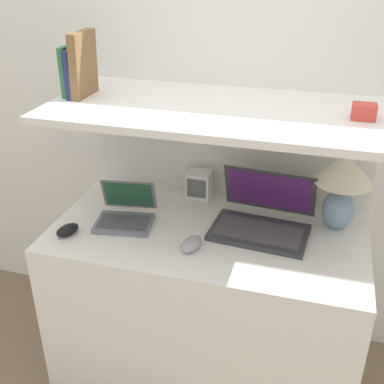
{
  "coord_description": "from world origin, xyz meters",
  "views": [
    {
      "loc": [
        0.38,
        -1.24,
        1.74
      ],
      "look_at": [
        -0.07,
        0.33,
        0.89
      ],
      "focal_mm": 45.0,
      "sensor_mm": 36.0,
      "label": 1
    }
  ],
  "objects_px": {
    "laptop_large": "(262,219)",
    "book_green": "(70,70)",
    "computer_mouse": "(191,244)",
    "router_box": "(199,184)",
    "shelf_gadget": "(364,112)",
    "book_navy": "(77,72)",
    "table_lamp": "(343,181)",
    "laptop_small": "(125,214)",
    "book_brown": "(83,64)",
    "second_mouse": "(68,230)"
  },
  "relations": [
    {
      "from": "table_lamp",
      "to": "laptop_large",
      "type": "height_order",
      "value": "table_lamp"
    },
    {
      "from": "router_box",
      "to": "book_navy",
      "type": "height_order",
      "value": "book_navy"
    },
    {
      "from": "laptop_large",
      "to": "computer_mouse",
      "type": "relative_size",
      "value": 3.18
    },
    {
      "from": "table_lamp",
      "to": "laptop_small",
      "type": "distance_m",
      "value": 0.86
    },
    {
      "from": "laptop_small",
      "to": "book_green",
      "type": "bearing_deg",
      "value": 155.97
    },
    {
      "from": "table_lamp",
      "to": "book_green",
      "type": "relative_size",
      "value": 1.7
    },
    {
      "from": "laptop_small",
      "to": "shelf_gadget",
      "type": "bearing_deg",
      "value": 7.07
    },
    {
      "from": "laptop_large",
      "to": "computer_mouse",
      "type": "height_order",
      "value": "laptop_large"
    },
    {
      "from": "laptop_small",
      "to": "router_box",
      "type": "relative_size",
      "value": 2.06
    },
    {
      "from": "laptop_large",
      "to": "router_box",
      "type": "bearing_deg",
      "value": 147.98
    },
    {
      "from": "book_navy",
      "to": "book_green",
      "type": "bearing_deg",
      "value": 180.0
    },
    {
      "from": "computer_mouse",
      "to": "second_mouse",
      "type": "distance_m",
      "value": 0.49
    },
    {
      "from": "router_box",
      "to": "computer_mouse",
      "type": "bearing_deg",
      "value": -78.71
    },
    {
      "from": "laptop_small",
      "to": "shelf_gadget",
      "type": "distance_m",
      "value": 0.97
    },
    {
      "from": "second_mouse",
      "to": "book_brown",
      "type": "height_order",
      "value": "book_brown"
    },
    {
      "from": "second_mouse",
      "to": "shelf_gadget",
      "type": "bearing_deg",
      "value": 14.02
    },
    {
      "from": "laptop_small",
      "to": "shelf_gadget",
      "type": "relative_size",
      "value": 3.16
    },
    {
      "from": "book_green",
      "to": "book_navy",
      "type": "xyz_separation_m",
      "value": [
        0.03,
        -0.0,
        -0.0
      ]
    },
    {
      "from": "book_navy",
      "to": "laptop_small",
      "type": "bearing_deg",
      "value": -26.73
    },
    {
      "from": "computer_mouse",
      "to": "book_brown",
      "type": "bearing_deg",
      "value": 155.79
    },
    {
      "from": "book_navy",
      "to": "shelf_gadget",
      "type": "relative_size",
      "value": 2.28
    },
    {
      "from": "laptop_large",
      "to": "book_brown",
      "type": "xyz_separation_m",
      "value": [
        -0.72,
        0.01,
        0.55
      ]
    },
    {
      "from": "laptop_small",
      "to": "computer_mouse",
      "type": "xyz_separation_m",
      "value": [
        0.31,
        -0.11,
        -0.01
      ]
    },
    {
      "from": "book_green",
      "to": "router_box",
      "type": "bearing_deg",
      "value": 22.06
    },
    {
      "from": "book_navy",
      "to": "shelf_gadget",
      "type": "bearing_deg",
      "value": 0.0
    },
    {
      "from": "laptop_small",
      "to": "book_brown",
      "type": "height_order",
      "value": "book_brown"
    },
    {
      "from": "book_navy",
      "to": "shelf_gadget",
      "type": "xyz_separation_m",
      "value": [
        1.05,
        0.0,
        -0.06
      ]
    },
    {
      "from": "book_green",
      "to": "shelf_gadget",
      "type": "distance_m",
      "value": 1.08
    },
    {
      "from": "book_green",
      "to": "shelf_gadget",
      "type": "bearing_deg",
      "value": 0.0
    },
    {
      "from": "router_box",
      "to": "shelf_gadget",
      "type": "height_order",
      "value": "shelf_gadget"
    },
    {
      "from": "second_mouse",
      "to": "shelf_gadget",
      "type": "xyz_separation_m",
      "value": [
        1.02,
        0.26,
        0.49
      ]
    },
    {
      "from": "table_lamp",
      "to": "book_brown",
      "type": "height_order",
      "value": "book_brown"
    },
    {
      "from": "computer_mouse",
      "to": "book_brown",
      "type": "xyz_separation_m",
      "value": [
        -0.49,
        0.22,
        0.58
      ]
    },
    {
      "from": "book_navy",
      "to": "computer_mouse",
      "type": "bearing_deg",
      "value": -22.9
    },
    {
      "from": "computer_mouse",
      "to": "book_navy",
      "type": "distance_m",
      "value": 0.78
    },
    {
      "from": "router_box",
      "to": "shelf_gadget",
      "type": "bearing_deg",
      "value": -16.85
    },
    {
      "from": "second_mouse",
      "to": "table_lamp",
      "type": "bearing_deg",
      "value": 18.87
    },
    {
      "from": "table_lamp",
      "to": "computer_mouse",
      "type": "height_order",
      "value": "table_lamp"
    },
    {
      "from": "laptop_large",
      "to": "book_green",
      "type": "bearing_deg",
      "value": 179.45
    },
    {
      "from": "computer_mouse",
      "to": "router_box",
      "type": "bearing_deg",
      "value": 101.29
    },
    {
      "from": "laptop_small",
      "to": "book_brown",
      "type": "distance_m",
      "value": 0.6
    },
    {
      "from": "table_lamp",
      "to": "book_brown",
      "type": "xyz_separation_m",
      "value": [
        -1.0,
        -0.09,
        0.39
      ]
    },
    {
      "from": "laptop_large",
      "to": "book_navy",
      "type": "bearing_deg",
      "value": 179.43
    },
    {
      "from": "second_mouse",
      "to": "router_box",
      "type": "relative_size",
      "value": 0.92
    },
    {
      "from": "laptop_large",
      "to": "book_navy",
      "type": "xyz_separation_m",
      "value": [
        -0.75,
        0.01,
        0.52
      ]
    },
    {
      "from": "book_green",
      "to": "book_brown",
      "type": "height_order",
      "value": "book_brown"
    },
    {
      "from": "table_lamp",
      "to": "laptop_large",
      "type": "relative_size",
      "value": 0.81
    },
    {
      "from": "book_brown",
      "to": "table_lamp",
      "type": "bearing_deg",
      "value": 4.89
    },
    {
      "from": "router_box",
      "to": "book_green",
      "type": "relative_size",
      "value": 0.65
    },
    {
      "from": "laptop_small",
      "to": "router_box",
      "type": "height_order",
      "value": "laptop_small"
    }
  ]
}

